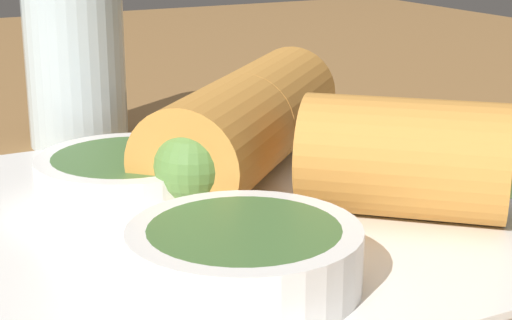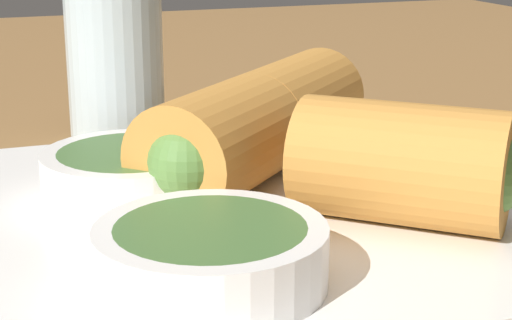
{
  "view_description": "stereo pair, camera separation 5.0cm",
  "coord_description": "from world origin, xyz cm",
  "px_view_note": "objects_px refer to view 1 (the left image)",
  "views": [
    {
      "loc": [
        -30.36,
        16.14,
        16.52
      ],
      "look_at": [
        2.33,
        -1.06,
        5.58
      ],
      "focal_mm": 60.0,
      "sensor_mm": 36.0,
      "label": 1
    },
    {
      "loc": [
        -32.38,
        11.56,
        16.52
      ],
      "look_at": [
        2.33,
        -1.06,
        5.58
      ],
      "focal_mm": 60.0,
      "sensor_mm": 36.0,
      "label": 2
    }
  ],
  "objects_px": {
    "dipping_bowl_near": "(129,177)",
    "drinking_glass": "(75,53)",
    "dipping_bowl_far": "(244,255)",
    "serving_plate": "(256,219)"
  },
  "relations": [
    {
      "from": "dipping_bowl_far",
      "to": "drinking_glass",
      "type": "xyz_separation_m",
      "value": [
        0.27,
        -0.02,
        0.03
      ]
    },
    {
      "from": "serving_plate",
      "to": "dipping_bowl_near",
      "type": "relative_size",
      "value": 3.23
    },
    {
      "from": "dipping_bowl_near",
      "to": "drinking_glass",
      "type": "height_order",
      "value": "drinking_glass"
    },
    {
      "from": "serving_plate",
      "to": "dipping_bowl_far",
      "type": "height_order",
      "value": "dipping_bowl_far"
    },
    {
      "from": "drinking_glass",
      "to": "dipping_bowl_near",
      "type": "bearing_deg",
      "value": 171.4
    },
    {
      "from": "serving_plate",
      "to": "drinking_glass",
      "type": "bearing_deg",
      "value": 7.53
    },
    {
      "from": "serving_plate",
      "to": "dipping_bowl_far",
      "type": "bearing_deg",
      "value": 149.57
    },
    {
      "from": "dipping_bowl_far",
      "to": "drinking_glass",
      "type": "relative_size",
      "value": 0.73
    },
    {
      "from": "dipping_bowl_near",
      "to": "drinking_glass",
      "type": "relative_size",
      "value": 0.73
    },
    {
      "from": "dipping_bowl_near",
      "to": "drinking_glass",
      "type": "bearing_deg",
      "value": -8.6
    }
  ]
}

